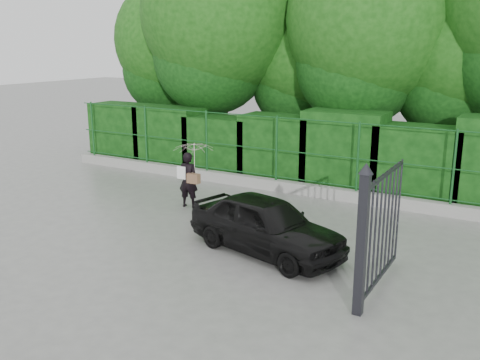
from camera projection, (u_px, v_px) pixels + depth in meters
The scene contains 8 objects.
ground at pixel (165, 237), 11.38m from camera, with size 80.00×80.00×0.00m, color gray.
kerb at pixel (263, 183), 15.12m from camera, with size 14.00×0.25×0.30m, color #9E9E99.
fence at pixel (271, 148), 14.75m from camera, with size 14.13×0.06×1.80m.
hedge at pixel (285, 148), 15.64m from camera, with size 14.20×1.20×2.30m.
trees at pixel (348, 22), 16.17m from camera, with size 17.10×6.15×8.08m.
gate at pixel (371, 231), 8.25m from camera, with size 0.22×2.33×2.36m.
woman at pixel (193, 165), 13.16m from camera, with size 0.98×1.00×1.66m.
car at pixel (266, 225), 10.42m from camera, with size 1.34×3.34×1.14m, color black.
Camera 1 is at (6.73, -8.49, 4.01)m, focal length 40.00 mm.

